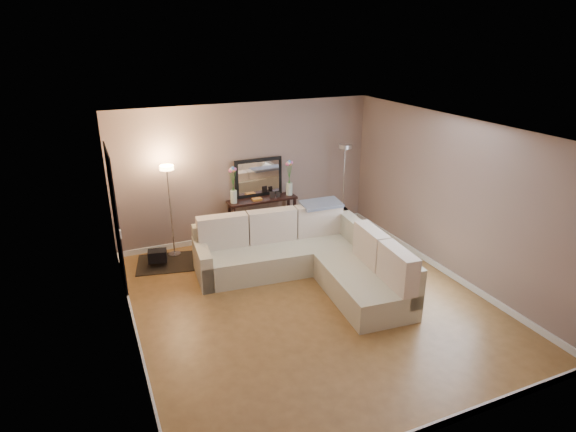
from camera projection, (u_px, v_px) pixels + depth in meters
name	position (u px, v px, depth m)	size (l,w,h in m)	color
floor	(309.00, 302.00, 7.21)	(5.00, 5.50, 0.01)	olive
ceiling	(312.00, 129.00, 6.27)	(5.00, 5.50, 0.01)	white
wall_back	(247.00, 172.00, 9.10)	(5.00, 0.02, 2.60)	gray
wall_front	(444.00, 324.00, 4.38)	(5.00, 0.02, 2.60)	gray
wall_left	(124.00, 252.00, 5.80)	(0.02, 5.50, 2.60)	gray
wall_right	(452.00, 198.00, 7.67)	(0.02, 5.50, 2.60)	gray
baseboard_back	(249.00, 233.00, 9.53)	(5.00, 0.03, 0.10)	white
baseboard_front	(428.00, 429.00, 4.85)	(5.00, 0.03, 0.10)	white
baseboard_left	(138.00, 339.00, 6.26)	(0.03, 5.50, 0.10)	white
baseboard_right	(442.00, 268.00, 8.11)	(0.03, 5.50, 0.10)	white
doorway	(116.00, 220.00, 7.34)	(0.02, 1.20, 2.20)	black
switch_plate	(121.00, 234.00, 6.58)	(0.02, 0.08, 0.12)	white
sectional_sofa	(308.00, 256.00, 7.84)	(2.86, 2.90, 0.98)	beige
throw_blanket	(321.00, 204.00, 8.38)	(0.70, 0.40, 0.05)	slate
console_table	(258.00, 217.00, 9.22)	(1.34, 0.38, 0.82)	black
leaning_mirror	(259.00, 178.00, 9.14)	(0.94, 0.06, 0.74)	black
table_decor	(263.00, 198.00, 9.09)	(0.57, 0.13, 0.13)	orange
flower_vase_left	(233.00, 188.00, 8.81)	(0.15, 0.12, 0.70)	silver
flower_vase_right	(289.00, 180.00, 9.24)	(0.15, 0.12, 0.70)	silver
floor_lamp_lit	(169.00, 193.00, 8.30)	(0.28, 0.28, 1.67)	silver
floor_lamp_unlit	(344.00, 170.00, 9.45)	(0.31, 0.31, 1.75)	silver
charcoal_rug	(169.00, 263.00, 8.42)	(1.09, 0.82, 0.01)	black
black_bag	(157.00, 256.00, 8.23)	(0.31, 0.22, 0.20)	black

